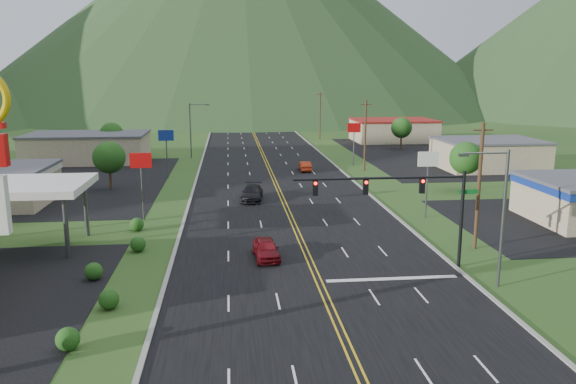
{
  "coord_description": "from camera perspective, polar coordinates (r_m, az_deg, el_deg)",
  "views": [
    {
      "loc": [
        -5.76,
        -22.93,
        13.57
      ],
      "look_at": [
        -1.23,
        19.98,
        4.5
      ],
      "focal_mm": 35.0,
      "sensor_mm": 36.0,
      "label": 1
    }
  ],
  "objects": [
    {
      "name": "car_dark_mid",
      "position": [
        61.58,
        -3.67,
        -0.13
      ],
      "size": [
        2.78,
        5.63,
        1.58
      ],
      "primitive_type": "imported",
      "rotation": [
        0.0,
        0.0,
        -0.11
      ],
      "color": "black",
      "rests_on": "ground"
    },
    {
      "name": "pole_sign_west_b",
      "position": [
        75.86,
        -12.27,
        5.16
      ],
      "size": [
        2.0,
        0.18,
        6.4
      ],
      "color": "#59595E",
      "rests_on": "ground"
    },
    {
      "name": "pole_sign_east_a",
      "position": [
        54.94,
        14.03,
        2.6
      ],
      "size": [
        2.0,
        0.18,
        6.4
      ],
      "color": "#59595E",
      "rests_on": "ground"
    },
    {
      "name": "curb_east",
      "position": [
        31.03,
        26.63,
        -15.41
      ],
      "size": [
        0.3,
        460.0,
        0.14
      ],
      "primitive_type": "cube",
      "color": "gray",
      "rests_on": "ground"
    },
    {
      "name": "utility_pole_d",
      "position": [
        159.33,
        0.94,
        8.84
      ],
      "size": [
        1.6,
        0.28,
        10.0
      ],
      "color": "#382314",
      "rests_on": "ground"
    },
    {
      "name": "pole_sign_east_b",
      "position": [
        85.45,
        6.72,
        6.07
      ],
      "size": [
        2.0,
        0.18,
        6.4
      ],
      "color": "#59595E",
      "rests_on": "ground"
    },
    {
      "name": "streetlight_east",
      "position": [
        37.97,
        20.65,
        -1.67
      ],
      "size": [
        3.28,
        0.25,
        9.0
      ],
      "color": "#59595E",
      "rests_on": "ground"
    },
    {
      "name": "utility_pole_c",
      "position": [
        119.79,
        3.27,
        7.81
      ],
      "size": [
        1.6,
        0.28,
        10.0
      ],
      "color": "#382314",
      "rests_on": "ground"
    },
    {
      "name": "building_east_mid",
      "position": [
        87.35,
        19.69,
        3.67
      ],
      "size": [
        14.4,
        11.4,
        4.3
      ],
      "color": "beige",
      "rests_on": "ground"
    },
    {
      "name": "traffic_signal",
      "position": [
        39.77,
        12.04,
        -0.35
      ],
      "size": [
        13.1,
        0.43,
        7.0
      ],
      "color": "black",
      "rests_on": "ground"
    },
    {
      "name": "utility_pole_b",
      "position": [
        80.72,
        7.85,
        5.76
      ],
      "size": [
        1.6,
        0.28,
        10.0
      ],
      "color": "#382314",
      "rests_on": "ground"
    },
    {
      "name": "pole_sign_west_a",
      "position": [
        54.24,
        -14.7,
        2.45
      ],
      "size": [
        2.0,
        0.18,
        6.4
      ],
      "color": "#59595E",
      "rests_on": "ground"
    },
    {
      "name": "car_red_far",
      "position": [
        80.22,
        1.73,
        2.63
      ],
      "size": [
        1.49,
        4.18,
        1.37
      ],
      "primitive_type": "imported",
      "rotation": [
        0.0,
        0.0,
        3.15
      ],
      "color": "maroon",
      "rests_on": "ground"
    },
    {
      "name": "building_west_far",
      "position": [
        94.3,
        -19.68,
        4.29
      ],
      "size": [
        18.4,
        11.4,
        4.5
      ],
      "color": "beige",
      "rests_on": "ground"
    },
    {
      "name": "road",
      "position": [
        27.26,
        7.35,
        -18.09
      ],
      "size": [
        20.0,
        460.0,
        0.04
      ],
      "primitive_type": "cube",
      "color": "black",
      "rests_on": "ground"
    },
    {
      "name": "car_red_near",
      "position": [
        42.24,
        -2.23,
        -5.82
      ],
      "size": [
        2.06,
        4.47,
        1.48
      ],
      "primitive_type": "imported",
      "rotation": [
        0.0,
        0.0,
        0.07
      ],
      "color": "#620A10",
      "rests_on": "ground"
    },
    {
      "name": "tree_west_a",
      "position": [
        70.08,
        -17.72,
        3.37
      ],
      "size": [
        3.84,
        3.84,
        5.82
      ],
      "color": "#382314",
      "rests_on": "ground"
    },
    {
      "name": "utility_pole_a",
      "position": [
        46.02,
        18.83,
        0.65
      ],
      "size": [
        1.6,
        0.28,
        10.0
      ],
      "color": "#382314",
      "rests_on": "ground"
    },
    {
      "name": "tree_west_b",
      "position": [
        97.35,
        -17.48,
        5.62
      ],
      "size": [
        3.84,
        3.84,
        5.82
      ],
      "color": "#382314",
      "rests_on": "ground"
    },
    {
      "name": "tree_east_b",
      "position": [
        106.25,
        11.47,
        6.41
      ],
      "size": [
        3.84,
        3.84,
        5.82
      ],
      "color": "#382314",
      "rests_on": "ground"
    },
    {
      "name": "building_east_far",
      "position": [
        118.41,
        10.63,
        6.19
      ],
      "size": [
        16.4,
        12.4,
        4.5
      ],
      "color": "beige",
      "rests_on": "ground"
    },
    {
      "name": "ground",
      "position": [
        27.26,
        7.35,
        -18.09
      ],
      "size": [
        500.0,
        500.0,
        0.0
      ],
      "primitive_type": "plane",
      "color": "#214016",
      "rests_on": "ground"
    },
    {
      "name": "gas_canopy",
      "position": [
        48.56,
        -25.45,
        0.39
      ],
      "size": [
        10.0,
        8.0,
        5.3
      ],
      "color": "white",
      "rests_on": "ground"
    },
    {
      "name": "mountain_n",
      "position": [
        244.72,
        -4.89,
        18.62
      ],
      "size": [
        220.0,
        220.0,
        85.0
      ],
      "primitive_type": "cone",
      "color": "#1E3216",
      "rests_on": "ground"
    },
    {
      "name": "streetlight_west",
      "position": [
        93.5,
        -9.7,
        6.56
      ],
      "size": [
        3.28,
        0.25,
        9.0
      ],
      "color": "#59595E",
      "rests_on": "ground"
    },
    {
      "name": "tree_east_a",
      "position": [
        69.46,
        17.63,
        3.3
      ],
      "size": [
        3.84,
        3.84,
        5.82
      ],
      "color": "#382314",
      "rests_on": "ground"
    }
  ]
}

